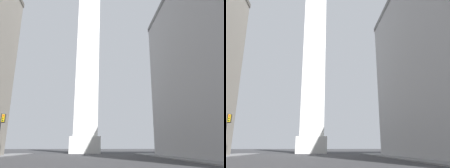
# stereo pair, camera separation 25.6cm
# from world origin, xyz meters

# --- Properties ---
(sidewalk_right) EXTENTS (5.00, 67.43, 0.15)m
(sidewalk_right) POSITION_xyz_m (14.34, 20.23, 0.07)
(sidewalk_right) COLOR slate
(sidewalk_right) RESTS_ON ground_plane
(obelisk) EXTENTS (7.46, 7.46, 71.53)m
(obelisk) POSITION_xyz_m (0.00, 56.19, 34.73)
(obelisk) COLOR silver
(obelisk) RESTS_ON ground_plane
(traffic_light_mid_left) EXTENTS (0.76, 0.52, 6.41)m
(traffic_light_mid_left) POSITION_xyz_m (-12.10, 33.22, 4.21)
(traffic_light_mid_left) COLOR black
(traffic_light_mid_left) RESTS_ON ground_plane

